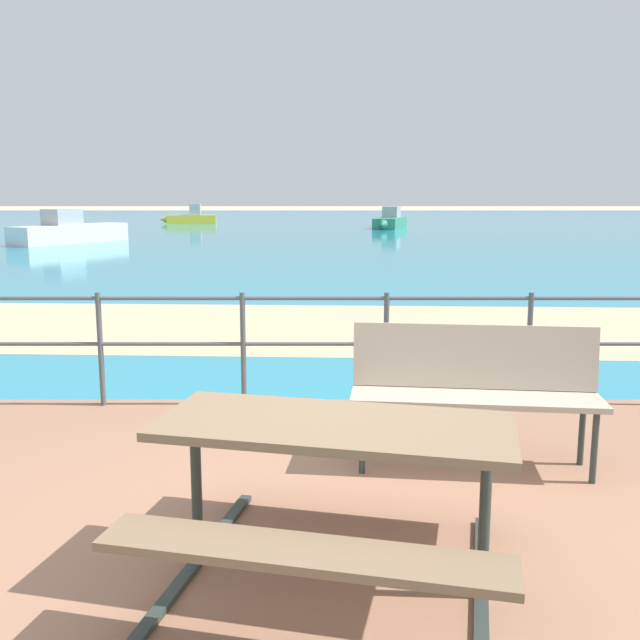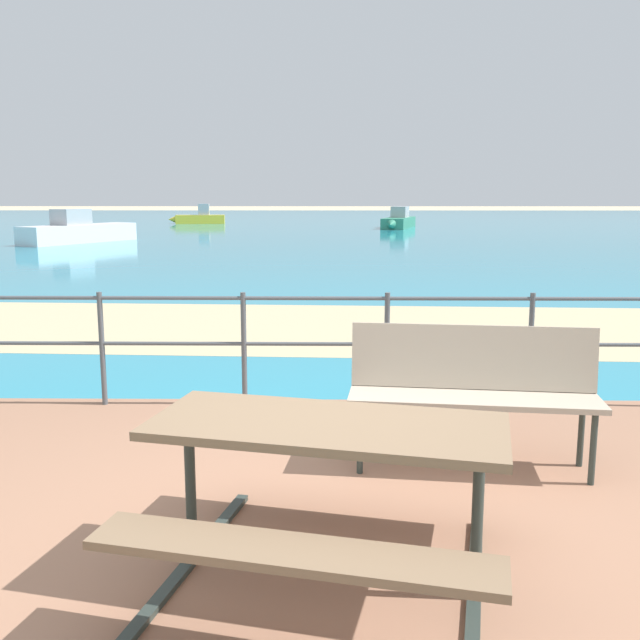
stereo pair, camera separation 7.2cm
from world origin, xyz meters
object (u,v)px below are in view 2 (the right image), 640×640
Objects in this scene: park_bench at (473,382)px; boat_mid at (200,218)px; boat_far at (399,221)px; picnic_table at (327,463)px; boat_near at (81,231)px.

boat_mid reaches higher than park_bench.
boat_mid reaches higher than boat_far.
boat_far is at bearing 96.65° from picnic_table.
picnic_table is 43.58m from boat_mid.
boat_near is (-10.52, 22.67, -0.17)m from park_bench.
boat_far is at bearing 91.71° from park_bench.
park_bench is 25.00m from boat_near.
boat_near is 18.56m from boat_far.
picnic_table is 0.50× the size of boat_mid.
boat_near is 18.73m from boat_mid.
picnic_table is at bearing -117.13° from park_bench.
boat_mid is at bearing 22.84° from boat_near.
boat_mid is 13.70m from boat_far.
boat_near reaches higher than boat_mid.
boat_far is at bearing 147.81° from boat_mid.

